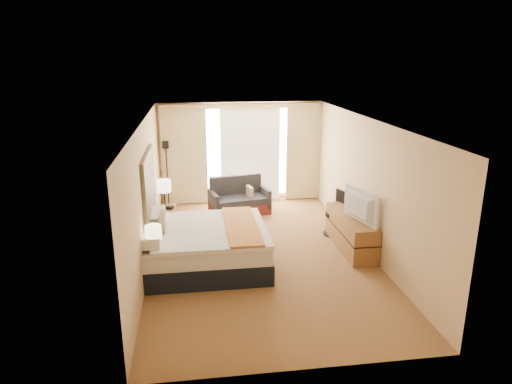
{
  "coord_description": "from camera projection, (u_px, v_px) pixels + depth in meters",
  "views": [
    {
      "loc": [
        -1.22,
        -8.14,
        3.72
      ],
      "look_at": [
        -0.02,
        0.4,
        1.14
      ],
      "focal_mm": 32.0,
      "sensor_mm": 36.0,
      "label": 1
    }
  ],
  "objects": [
    {
      "name": "window",
      "position": [
        250.0,
        152.0,
        11.9
      ],
      "size": [
        2.3,
        0.02,
        2.3
      ],
      "primitive_type": "cube",
      "color": "white",
      "rests_on": "wall_back"
    },
    {
      "name": "nightstand_right",
      "position": [
        166.0,
        219.0,
        10.0
      ],
      "size": [
        0.45,
        0.52,
        0.55
      ],
      "primitive_type": "cube",
      "color": "olive",
      "rests_on": "floor"
    },
    {
      "name": "wall_front",
      "position": [
        305.0,
        274.0,
        5.26
      ],
      "size": [
        4.2,
        0.02,
        2.6
      ],
      "primitive_type": "cube",
      "color": "tan",
      "rests_on": "ground"
    },
    {
      "name": "nightstand_left",
      "position": [
        159.0,
        270.0,
        7.63
      ],
      "size": [
        0.45,
        0.52,
        0.55
      ],
      "primitive_type": "cube",
      "color": "olive",
      "rests_on": "floor"
    },
    {
      "name": "wall_right",
      "position": [
        367.0,
        186.0,
        8.86
      ],
      "size": [
        0.02,
        7.0,
        2.6
      ],
      "primitive_type": "cube",
      "color": "tan",
      "rests_on": "ground"
    },
    {
      "name": "telephone",
      "position": [
        169.0,
        208.0,
        9.82
      ],
      "size": [
        0.21,
        0.19,
        0.07
      ],
      "primitive_type": "cube",
      "rotation": [
        0.0,
        0.0,
        -0.4
      ],
      "color": "black",
      "rests_on": "nightstand_right"
    },
    {
      "name": "ceiling",
      "position": [
        260.0,
        121.0,
        8.21
      ],
      "size": [
        4.2,
        7.0,
        0.02
      ],
      "primitive_type": "cube",
      "color": "silver",
      "rests_on": "wall_back"
    },
    {
      "name": "television",
      "position": [
        356.0,
        206.0,
        8.56
      ],
      "size": [
        0.4,
        1.06,
        0.61
      ],
      "primitive_type": "imported",
      "rotation": [
        0.0,
        0.0,
        1.82
      ],
      "color": "black",
      "rests_on": "media_dresser"
    },
    {
      "name": "floor",
      "position": [
        260.0,
        253.0,
        8.95
      ],
      "size": [
        4.2,
        7.0,
        0.02
      ],
      "primitive_type": "cube",
      "color": "maroon",
      "rests_on": "ground"
    },
    {
      "name": "wall_left",
      "position": [
        146.0,
        194.0,
        8.3
      ],
      "size": [
        0.02,
        7.0,
        2.6
      ],
      "primitive_type": "cube",
      "color": "tan",
      "rests_on": "ground"
    },
    {
      "name": "media_dresser",
      "position": [
        351.0,
        232.0,
        9.1
      ],
      "size": [
        0.5,
        1.8,
        0.7
      ],
      "primitive_type": "cube",
      "color": "olive",
      "rests_on": "floor"
    },
    {
      "name": "curtains",
      "position": [
        241.0,
        149.0,
        11.76
      ],
      "size": [
        4.12,
        0.19,
        2.56
      ],
      "color": "beige",
      "rests_on": "floor"
    },
    {
      "name": "lamp_right",
      "position": [
        164.0,
        186.0,
        9.75
      ],
      "size": [
        0.3,
        0.3,
        0.63
      ],
      "color": "black",
      "rests_on": "nightstand_right"
    },
    {
      "name": "bed",
      "position": [
        206.0,
        246.0,
        8.33
      ],
      "size": [
        2.18,
        2.0,
        1.06
      ],
      "color": "black",
      "rests_on": "floor"
    },
    {
      "name": "loveseat",
      "position": [
        239.0,
        201.0,
        11.21
      ],
      "size": [
        1.54,
        1.03,
        0.88
      ],
      "rotation": [
        0.0,
        0.0,
        0.2
      ],
      "color": "maroon",
      "rests_on": "floor"
    },
    {
      "name": "desk_chair",
      "position": [
        337.0,
        215.0,
        9.81
      ],
      "size": [
        0.48,
        0.47,
        0.97
      ],
      "rotation": [
        0.0,
        0.0,
        0.33
      ],
      "color": "black",
      "rests_on": "floor"
    },
    {
      "name": "floor_lamp",
      "position": [
        166.0,
        161.0,
        11.49
      ],
      "size": [
        0.21,
        0.21,
        1.68
      ],
      "color": "black",
      "rests_on": "floor"
    },
    {
      "name": "wall_back",
      "position": [
        240.0,
        152.0,
        11.9
      ],
      "size": [
        4.2,
        0.02,
        2.6
      ],
      "primitive_type": "cube",
      "color": "tan",
      "rests_on": "ground"
    },
    {
      "name": "tissue_box",
      "position": [
        161.0,
        255.0,
        7.43
      ],
      "size": [
        0.14,
        0.14,
        0.11
      ],
      "primitive_type": "cube",
      "rotation": [
        0.0,
        0.0,
        0.13
      ],
      "color": "#84A1CC",
      "rests_on": "nightstand_left"
    },
    {
      "name": "headboard",
      "position": [
        150.0,
        192.0,
        8.5
      ],
      "size": [
        0.06,
        1.85,
        1.5
      ],
      "primitive_type": "cube",
      "color": "black",
      "rests_on": "wall_left"
    },
    {
      "name": "lamp_left",
      "position": [
        153.0,
        233.0,
        7.35
      ],
      "size": [
        0.26,
        0.26,
        0.56
      ],
      "color": "black",
      "rests_on": "nightstand_left"
    }
  ]
}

